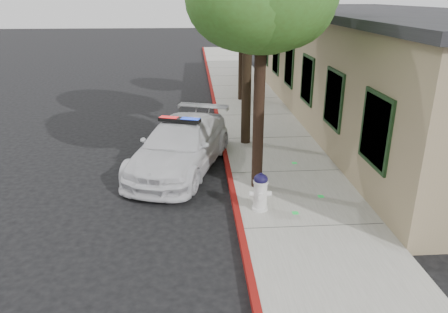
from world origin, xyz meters
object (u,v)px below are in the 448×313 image
(fire_hydrant, at_px, (260,192))
(street_tree_far, at_px, (242,18))
(police_car, at_px, (181,146))
(clapboard_building, at_px, (381,65))

(fire_hydrant, relative_size, street_tree_far, 0.19)
(fire_hydrant, distance_m, street_tree_far, 11.38)
(police_car, xyz_separation_m, fire_hydrant, (1.87, -2.94, -0.11))
(police_car, bearing_deg, fire_hydrant, -39.22)
(fire_hydrant, height_order, street_tree_far, street_tree_far)
(police_car, relative_size, fire_hydrant, 5.87)
(police_car, bearing_deg, clapboard_building, 51.55)
(clapboard_building, height_order, street_tree_far, street_tree_far)
(clapboard_building, xyz_separation_m, fire_hydrant, (-6.10, -8.18, -1.52))
(police_car, bearing_deg, street_tree_far, 89.96)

